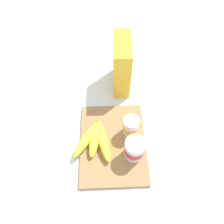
% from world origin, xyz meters
% --- Properties ---
extents(ground_plane, '(2.40, 2.40, 0.00)m').
position_xyz_m(ground_plane, '(0.00, 0.00, 0.00)').
color(ground_plane, white).
extents(cutting_board, '(0.35, 0.26, 0.01)m').
position_xyz_m(cutting_board, '(0.00, 0.00, 0.01)').
color(cutting_board, '#A37A4C').
rests_on(cutting_board, ground_plane).
extents(cereal_box, '(0.18, 0.08, 0.24)m').
position_xyz_m(cereal_box, '(-0.32, 0.05, 0.12)').
color(cereal_box, yellow).
rests_on(cereal_box, ground_plane).
extents(yogurt_cup_front, '(0.06, 0.06, 0.09)m').
position_xyz_m(yogurt_cup_front, '(-0.04, 0.07, 0.06)').
color(yogurt_cup_front, white).
rests_on(yogurt_cup_front, cutting_board).
extents(yogurt_cup_back, '(0.08, 0.08, 0.10)m').
position_xyz_m(yogurt_cup_back, '(0.05, 0.08, 0.06)').
color(yogurt_cup_back, white).
rests_on(yogurt_cup_back, cutting_board).
extents(banana_bunch, '(0.19, 0.17, 0.04)m').
position_xyz_m(banana_bunch, '(-0.00, -0.07, 0.03)').
color(banana_bunch, yellow).
rests_on(banana_bunch, cutting_board).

